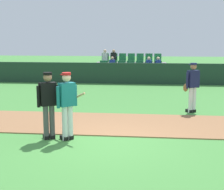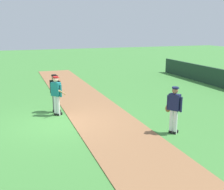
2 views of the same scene
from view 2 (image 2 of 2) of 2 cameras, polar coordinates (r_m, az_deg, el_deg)
ground_plane at (r=11.57m, az=-11.25°, el=-5.64°), size 80.00×80.00×0.00m
infield_dirt_path at (r=11.96m, az=-2.31°, el=-4.65°), size 28.00×2.69×0.03m
batter_teal_jersey at (r=12.24m, az=-11.48°, el=0.15°), size 0.72×0.68×1.76m
umpire_home_plate at (r=12.72m, az=-11.76°, el=0.80°), size 0.54×0.45×1.76m
runner_navy_jersey at (r=10.19m, az=12.75°, el=-2.72°), size 0.62×0.45×1.76m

